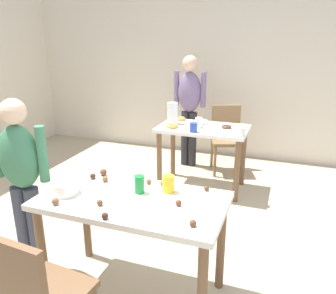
% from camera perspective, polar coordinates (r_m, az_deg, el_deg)
% --- Properties ---
extents(ground_plane, '(6.40, 6.40, 0.00)m').
position_cam_1_polar(ground_plane, '(2.72, -4.29, -22.40)').
color(ground_plane, tan).
extents(wall_back, '(6.40, 0.10, 2.60)m').
position_cam_1_polar(wall_back, '(5.16, 10.31, 12.82)').
color(wall_back, beige).
rests_on(wall_back, ground_plane).
extents(dining_table_near, '(1.22, 0.65, 0.75)m').
position_cam_1_polar(dining_table_near, '(2.33, -5.89, -10.85)').
color(dining_table_near, silver).
rests_on(dining_table_near, ground_plane).
extents(dining_table_far, '(1.02, 0.60, 0.75)m').
position_cam_1_polar(dining_table_far, '(4.00, 5.75, 1.52)').
color(dining_table_far, white).
rests_on(dining_table_far, ground_plane).
extents(chair_near_table, '(0.44, 0.44, 0.87)m').
position_cam_1_polar(chair_near_table, '(2.04, -21.10, -21.79)').
color(chair_near_table, brown).
rests_on(chair_near_table, ground_plane).
extents(chair_far_table, '(0.51, 0.51, 0.87)m').
position_cam_1_polar(chair_far_table, '(4.62, 9.65, 2.06)').
color(chair_far_table, olive).
rests_on(chair_far_table, ground_plane).
extents(person_girl_near, '(0.46, 0.24, 1.35)m').
position_cam_1_polar(person_girl_near, '(2.74, -23.08, -4.03)').
color(person_girl_near, '#383D4C').
rests_on(person_girl_near, ground_plane).
extents(person_adult_far, '(0.45, 0.22, 1.50)m').
position_cam_1_polar(person_adult_far, '(4.65, 3.57, 7.50)').
color(person_adult_far, '#28282D').
rests_on(person_adult_far, ground_plane).
extents(mixing_bowl, '(0.18, 0.18, 0.09)m').
position_cam_1_polar(mixing_bowl, '(2.41, -16.73, -6.48)').
color(mixing_bowl, white).
rests_on(mixing_bowl, dining_table_near).
extents(soda_can, '(0.07, 0.07, 0.12)m').
position_cam_1_polar(soda_can, '(2.32, -4.77, -6.19)').
color(soda_can, '#198438').
rests_on(soda_can, dining_table_near).
extents(fork_near, '(0.17, 0.02, 0.01)m').
position_cam_1_polar(fork_near, '(2.10, -5.76, -10.84)').
color(fork_near, silver).
rests_on(fork_near, dining_table_near).
extents(cup_near_0, '(0.08, 0.08, 0.12)m').
position_cam_1_polar(cup_near_0, '(2.33, 0.07, -6.12)').
color(cup_near_0, yellow).
rests_on(cup_near_0, dining_table_near).
extents(cake_ball_0, '(0.04, 0.04, 0.04)m').
position_cam_1_polar(cake_ball_0, '(2.60, -12.34, -4.74)').
color(cake_ball_0, '#3D2319').
rests_on(cake_ball_0, dining_table_near).
extents(cake_ball_1, '(0.05, 0.05, 0.05)m').
position_cam_1_polar(cake_ball_1, '(2.51, -4.50, -5.17)').
color(cake_ball_1, brown).
rests_on(cake_ball_1, dining_table_near).
extents(cake_ball_2, '(0.04, 0.04, 0.04)m').
position_cam_1_polar(cake_ball_2, '(2.42, -0.75, -6.07)').
color(cake_ball_2, brown).
rests_on(cake_ball_2, dining_table_near).
extents(cake_ball_3, '(0.04, 0.04, 0.04)m').
position_cam_1_polar(cake_ball_3, '(2.46, -3.22, -5.73)').
color(cake_ball_3, brown).
rests_on(cake_ball_3, dining_table_near).
extents(cake_ball_4, '(0.04, 0.04, 0.04)m').
position_cam_1_polar(cake_ball_4, '(2.37, 6.40, -6.83)').
color(cake_ball_4, brown).
rests_on(cake_ball_4, dining_table_near).
extents(cake_ball_5, '(0.04, 0.04, 0.04)m').
position_cam_1_polar(cake_ball_5, '(2.16, 1.74, -9.23)').
color(cake_ball_5, brown).
rests_on(cake_ball_5, dining_table_near).
extents(cake_ball_6, '(0.04, 0.04, 0.04)m').
position_cam_1_polar(cake_ball_6, '(2.05, -10.42, -11.15)').
color(cake_ball_6, '#3D2319').
rests_on(cake_ball_6, dining_table_near).
extents(cake_ball_7, '(0.05, 0.05, 0.05)m').
position_cam_1_polar(cake_ball_7, '(2.64, -10.65, -4.14)').
color(cake_ball_7, brown).
rests_on(cake_ball_7, dining_table_near).
extents(cake_ball_8, '(0.04, 0.04, 0.04)m').
position_cam_1_polar(cake_ball_8, '(2.53, -10.38, -5.23)').
color(cake_ball_8, brown).
rests_on(cake_ball_8, dining_table_near).
extents(cake_ball_9, '(0.04, 0.04, 0.04)m').
position_cam_1_polar(cake_ball_9, '(2.21, -11.24, -9.03)').
color(cake_ball_9, brown).
rests_on(cake_ball_9, dining_table_near).
extents(cake_ball_10, '(0.05, 0.05, 0.05)m').
position_cam_1_polar(cake_ball_10, '(2.28, -18.16, -8.56)').
color(cake_ball_10, brown).
rests_on(cake_ball_10, dining_table_near).
extents(cake_ball_11, '(0.04, 0.04, 0.04)m').
position_cam_1_polar(cake_ball_11, '(1.96, 4.15, -12.48)').
color(cake_ball_11, brown).
rests_on(cake_ball_11, dining_table_near).
extents(pitcher_far, '(0.13, 0.13, 0.25)m').
position_cam_1_polar(pitcher_far, '(4.07, 0.77, 5.62)').
color(pitcher_far, white).
rests_on(pitcher_far, dining_table_far).
extents(cup_far_0, '(0.08, 0.08, 0.12)m').
position_cam_1_polar(cup_far_0, '(3.92, 5.09, 4.04)').
color(cup_far_0, white).
rests_on(cup_far_0, dining_table_far).
extents(cup_far_1, '(0.08, 0.08, 0.09)m').
position_cam_1_polar(cup_far_1, '(3.67, 12.05, 2.51)').
color(cup_far_1, white).
rests_on(cup_far_1, dining_table_far).
extents(cup_far_2, '(0.09, 0.09, 0.10)m').
position_cam_1_polar(cup_far_2, '(3.74, 4.23, 3.27)').
color(cup_far_2, '#3351B2').
rests_on(cup_far_2, dining_table_far).
extents(donut_far_0, '(0.14, 0.14, 0.04)m').
position_cam_1_polar(donut_far_0, '(4.12, 5.78, 4.20)').
color(donut_far_0, white).
rests_on(donut_far_0, dining_table_far).
extents(donut_far_1, '(0.11, 0.11, 0.03)m').
position_cam_1_polar(donut_far_1, '(3.95, 9.68, 3.32)').
color(donut_far_1, brown).
rests_on(donut_far_1, dining_table_far).
extents(donut_far_2, '(0.13, 0.13, 0.04)m').
position_cam_1_polar(donut_far_2, '(4.26, 2.03, 4.72)').
color(donut_far_2, gold).
rests_on(donut_far_2, dining_table_far).
extents(donut_far_3, '(0.14, 0.14, 0.04)m').
position_cam_1_polar(donut_far_3, '(3.92, 0.71, 3.56)').
color(donut_far_3, gold).
rests_on(donut_far_3, dining_table_far).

